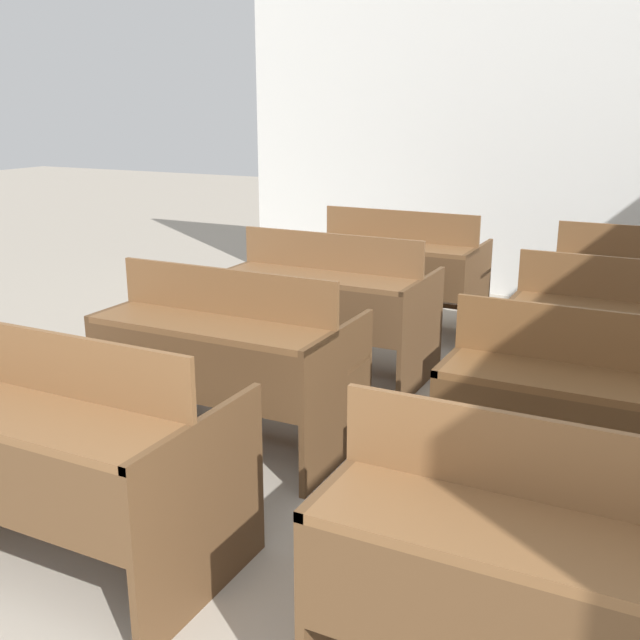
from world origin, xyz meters
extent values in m
cube|color=silver|center=(0.00, 6.41, 1.51)|extent=(5.83, 0.06, 3.03)
cube|color=brown|center=(-0.31, 1.69, 0.34)|extent=(0.03, 0.73, 0.67)
cube|color=brown|center=(-0.88, 1.49, 0.66)|extent=(1.18, 0.34, 0.03)
cube|color=brown|center=(-0.88, 1.65, 0.78)|extent=(1.18, 0.02, 0.22)
cube|color=brown|center=(-0.88, 1.90, 0.44)|extent=(1.18, 0.29, 0.03)
cube|color=brown|center=(-0.88, 1.90, 0.16)|extent=(1.12, 0.04, 0.04)
cube|color=brown|center=(0.25, 1.70, 0.34)|extent=(0.03, 0.73, 0.67)
cube|color=brown|center=(0.82, 1.50, 0.66)|extent=(1.18, 0.34, 0.03)
cube|color=brown|center=(0.82, 1.66, 0.78)|extent=(1.18, 0.02, 0.22)
cube|color=brown|center=(0.82, 1.91, 0.44)|extent=(1.18, 0.29, 0.03)
cube|color=brown|center=(0.82, 1.91, 0.16)|extent=(1.12, 0.04, 0.04)
cube|color=brown|center=(-1.49, 2.80, 0.34)|extent=(0.03, 0.73, 0.67)
cube|color=brown|center=(-0.34, 2.80, 0.34)|extent=(0.03, 0.73, 0.67)
cube|color=brown|center=(-0.91, 2.61, 0.66)|extent=(1.18, 0.34, 0.03)
cube|color=brown|center=(-0.91, 2.45, 0.49)|extent=(1.12, 0.02, 0.30)
cube|color=brown|center=(-0.91, 2.77, 0.78)|extent=(1.18, 0.02, 0.22)
cube|color=brown|center=(-0.91, 3.02, 0.44)|extent=(1.18, 0.29, 0.03)
cube|color=brown|center=(-0.91, 3.02, 0.16)|extent=(1.12, 0.04, 0.04)
cube|color=#52351C|center=(0.22, 2.82, 0.34)|extent=(0.03, 0.73, 0.67)
cube|color=brown|center=(0.80, 2.63, 0.66)|extent=(1.18, 0.34, 0.03)
cube|color=#52351C|center=(0.80, 2.47, 0.49)|extent=(1.12, 0.02, 0.30)
cube|color=brown|center=(0.80, 2.79, 0.78)|extent=(1.18, 0.02, 0.22)
cube|color=brown|center=(0.80, 3.04, 0.44)|extent=(1.18, 0.29, 0.03)
cube|color=#52351C|center=(0.80, 3.04, 0.16)|extent=(1.12, 0.04, 0.04)
cube|color=brown|center=(-1.48, 3.92, 0.34)|extent=(0.03, 0.73, 0.67)
cube|color=brown|center=(-0.33, 3.92, 0.34)|extent=(0.03, 0.73, 0.67)
cube|color=brown|center=(-0.90, 3.73, 0.66)|extent=(1.18, 0.34, 0.03)
cube|color=brown|center=(-0.90, 3.57, 0.49)|extent=(1.12, 0.02, 0.30)
cube|color=brown|center=(-0.90, 3.88, 0.78)|extent=(1.18, 0.02, 0.22)
cube|color=brown|center=(-0.90, 4.14, 0.44)|extent=(1.18, 0.29, 0.03)
cube|color=brown|center=(-0.90, 4.14, 0.16)|extent=(1.12, 0.04, 0.04)
cube|color=brown|center=(0.24, 3.92, 0.34)|extent=(0.03, 0.73, 0.67)
cube|color=brown|center=(0.81, 3.73, 0.66)|extent=(1.18, 0.34, 0.03)
cube|color=brown|center=(0.81, 3.57, 0.49)|extent=(1.12, 0.02, 0.30)
cube|color=brown|center=(0.81, 3.89, 0.78)|extent=(1.18, 0.02, 0.22)
cube|color=brown|center=(0.81, 4.14, 0.44)|extent=(1.18, 0.29, 0.03)
cube|color=brown|center=(0.81, 4.14, 0.16)|extent=(1.12, 0.04, 0.04)
cube|color=brown|center=(-1.46, 5.04, 0.34)|extent=(0.03, 0.73, 0.67)
cube|color=brown|center=(-0.31, 5.04, 0.34)|extent=(0.03, 0.73, 0.67)
cube|color=brown|center=(-0.88, 4.85, 0.66)|extent=(1.18, 0.34, 0.03)
cube|color=brown|center=(-0.88, 4.69, 0.49)|extent=(1.12, 0.02, 0.30)
cube|color=brown|center=(-0.88, 5.00, 0.78)|extent=(1.18, 0.02, 0.22)
cube|color=brown|center=(-0.88, 5.26, 0.44)|extent=(1.18, 0.29, 0.03)
cube|color=brown|center=(-0.88, 5.26, 0.16)|extent=(1.12, 0.04, 0.04)
cube|color=brown|center=(0.24, 5.05, 0.34)|extent=(0.03, 0.73, 0.67)
camera|label=1|loc=(1.03, -0.10, 1.64)|focal=42.00mm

